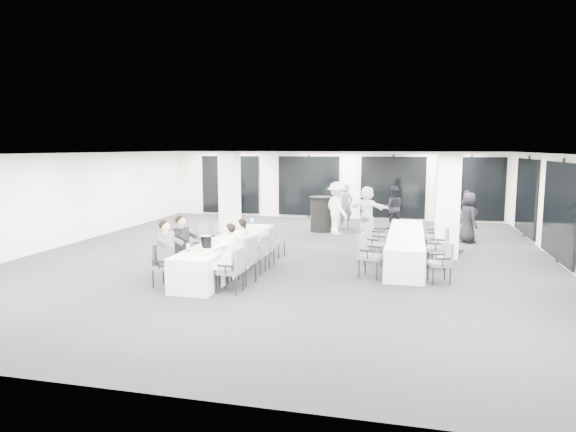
# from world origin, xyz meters

# --- Properties ---
(room) EXTENTS (14.04, 16.04, 2.84)m
(room) POSITION_xyz_m (0.89, 1.11, 1.39)
(room) COLOR #232328
(room) RESTS_ON ground
(column_left) EXTENTS (0.60, 0.60, 2.80)m
(column_left) POSITION_xyz_m (-2.80, 3.20, 1.40)
(column_left) COLOR white
(column_left) RESTS_ON floor
(column_right) EXTENTS (0.60, 0.60, 2.80)m
(column_right) POSITION_xyz_m (4.20, 1.00, 1.40)
(column_right) COLOR white
(column_right) RESTS_ON floor
(banquet_table_main) EXTENTS (0.90, 5.00, 0.75)m
(banquet_table_main) POSITION_xyz_m (-1.07, -1.64, 0.38)
(banquet_table_main) COLOR silver
(banquet_table_main) RESTS_ON floor
(banquet_table_side) EXTENTS (0.90, 5.00, 0.75)m
(banquet_table_side) POSITION_xyz_m (3.14, 0.28, 0.38)
(banquet_table_side) COLOR silver
(banquet_table_side) RESTS_ON floor
(cocktail_table) EXTENTS (0.89, 0.89, 1.24)m
(cocktail_table) POSITION_xyz_m (0.16, 4.52, 0.63)
(cocktail_table) COLOR black
(cocktail_table) RESTS_ON floor
(chair_main_left_near) EXTENTS (0.50, 0.55, 0.92)m
(chair_main_left_near) POSITION_xyz_m (-1.90, -3.50, 0.52)
(chair_main_left_near) COLOR #57595F
(chair_main_left_near) RESTS_ON floor
(chair_main_left_second) EXTENTS (0.56, 0.61, 1.02)m
(chair_main_left_second) POSITION_xyz_m (-1.91, -2.74, 0.58)
(chair_main_left_second) COLOR #57595F
(chair_main_left_second) RESTS_ON floor
(chair_main_left_mid) EXTENTS (0.53, 0.58, 0.96)m
(chair_main_left_mid) POSITION_xyz_m (-1.90, -2.00, 0.55)
(chair_main_left_mid) COLOR #57595F
(chair_main_left_mid) RESTS_ON floor
(chair_main_left_fourth) EXTENTS (0.55, 0.60, 0.98)m
(chair_main_left_fourth) POSITION_xyz_m (-1.90, -1.00, 0.56)
(chair_main_left_fourth) COLOR #57595F
(chair_main_left_fourth) RESTS_ON floor
(chair_main_left_far) EXTENTS (0.48, 0.52, 0.86)m
(chair_main_left_far) POSITION_xyz_m (-1.89, -0.14, 0.49)
(chair_main_left_far) COLOR #57595F
(chair_main_left_far) RESTS_ON floor
(chair_main_right_near) EXTENTS (0.50, 0.55, 0.93)m
(chair_main_right_near) POSITION_xyz_m (-0.24, -3.60, 0.53)
(chair_main_right_near) COLOR #57595F
(chair_main_right_near) RESTS_ON floor
(chair_main_right_second) EXTENTS (0.62, 0.66, 1.04)m
(chair_main_right_second) POSITION_xyz_m (-0.23, -2.89, 0.60)
(chair_main_right_second) COLOR #57595F
(chair_main_right_second) RESTS_ON floor
(chair_main_right_mid) EXTENTS (0.47, 0.52, 0.90)m
(chair_main_right_mid) POSITION_xyz_m (-0.24, -1.89, 0.51)
(chair_main_right_mid) COLOR #57595F
(chair_main_right_mid) RESTS_ON floor
(chair_main_right_fourth) EXTENTS (0.52, 0.58, 1.00)m
(chair_main_right_fourth) POSITION_xyz_m (-0.23, -1.18, 0.57)
(chair_main_right_fourth) COLOR #57595F
(chair_main_right_fourth) RESTS_ON floor
(chair_main_right_far) EXTENTS (0.54, 0.57, 0.92)m
(chair_main_right_far) POSITION_xyz_m (-0.24, -0.08, 0.52)
(chair_main_right_far) COLOR #57595F
(chair_main_right_far) RESTS_ON floor
(chair_side_left_near) EXTENTS (0.62, 0.65, 1.01)m
(chair_side_left_near) POSITION_xyz_m (2.30, -1.63, 0.58)
(chair_side_left_near) COLOR #57595F
(chair_side_left_near) RESTS_ON floor
(chair_side_left_mid) EXTENTS (0.64, 0.67, 1.04)m
(chair_side_left_mid) POSITION_xyz_m (2.30, -0.27, 0.59)
(chair_side_left_mid) COLOR #57595F
(chair_side_left_mid) RESTS_ON floor
(chair_side_left_far) EXTENTS (0.52, 0.58, 0.98)m
(chair_side_left_far) POSITION_xyz_m (2.30, 1.23, 0.56)
(chair_side_left_far) COLOR #57595F
(chair_side_left_far) RESTS_ON floor
(chair_side_right_near) EXTENTS (0.55, 0.57, 0.90)m
(chair_side_right_near) POSITION_xyz_m (3.97, -1.77, 0.51)
(chair_side_right_near) COLOR #57595F
(chair_side_right_near) RESTS_ON floor
(chair_side_right_mid) EXTENTS (0.58, 0.62, 1.01)m
(chair_side_right_mid) POSITION_xyz_m (3.98, -0.37, 0.58)
(chair_side_right_mid) COLOR #57595F
(chair_side_right_mid) RESTS_ON floor
(chair_side_right_far) EXTENTS (0.54, 0.60, 1.01)m
(chair_side_right_far) POSITION_xyz_m (3.98, 1.36, 0.57)
(chair_side_right_far) COLOR #57595F
(chair_side_right_far) RESTS_ON floor
(seated_guest_a) EXTENTS (0.50, 0.38, 1.44)m
(seated_guest_a) POSITION_xyz_m (-1.74, -3.51, 0.81)
(seated_guest_a) COLOR #55575C
(seated_guest_a) RESTS_ON floor
(seated_guest_b) EXTENTS (0.50, 0.38, 1.44)m
(seated_guest_b) POSITION_xyz_m (-1.74, -2.75, 0.81)
(seated_guest_b) COLOR black
(seated_guest_b) RESTS_ON floor
(seated_guest_c) EXTENTS (0.50, 0.38, 1.44)m
(seated_guest_c) POSITION_xyz_m (-0.40, -3.60, 0.81)
(seated_guest_c) COLOR white
(seated_guest_c) RESTS_ON floor
(seated_guest_d) EXTENTS (0.50, 0.38, 1.44)m
(seated_guest_d) POSITION_xyz_m (-0.40, -2.87, 0.81)
(seated_guest_d) COLOR white
(seated_guest_d) RESTS_ON floor
(standing_guest_a) EXTENTS (0.86, 0.86, 1.85)m
(standing_guest_a) POSITION_xyz_m (0.92, 5.39, 0.92)
(standing_guest_a) COLOR #55575C
(standing_guest_a) RESTS_ON floor
(standing_guest_b) EXTENTS (0.94, 0.67, 1.79)m
(standing_guest_b) POSITION_xyz_m (2.60, 5.63, 0.89)
(standing_guest_b) COLOR black
(standing_guest_b) RESTS_ON floor
(standing_guest_c) EXTENTS (1.34, 1.46, 2.04)m
(standing_guest_c) POSITION_xyz_m (0.78, 4.04, 1.02)
(standing_guest_c) COLOR white
(standing_guest_c) RESTS_ON floor
(standing_guest_d) EXTENTS (1.15, 1.01, 1.70)m
(standing_guest_d) POSITION_xyz_m (5.14, 5.37, 0.85)
(standing_guest_d) COLOR black
(standing_guest_d) RESTS_ON floor
(standing_guest_e) EXTENTS (0.79, 0.99, 1.79)m
(standing_guest_e) POSITION_xyz_m (5.00, 3.44, 0.89)
(standing_guest_e) COLOR black
(standing_guest_e) RESTS_ON floor
(standing_guest_f) EXTENTS (1.80, 1.22, 1.83)m
(standing_guest_f) POSITION_xyz_m (1.74, 4.78, 0.92)
(standing_guest_f) COLOR white
(standing_guest_f) RESTS_ON floor
(standing_guest_g) EXTENTS (0.96, 0.97, 2.07)m
(standing_guest_g) POSITION_xyz_m (-4.32, 7.19, 1.04)
(standing_guest_g) COLOR black
(standing_guest_g) RESTS_ON floor
(standing_guest_h) EXTENTS (1.12, 1.03, 1.98)m
(standing_guest_h) POSITION_xyz_m (4.38, 2.00, 0.99)
(standing_guest_h) COLOR #55575C
(standing_guest_h) RESTS_ON floor
(ice_bucket_near) EXTENTS (0.23, 0.23, 0.26)m
(ice_bucket_near) POSITION_xyz_m (-1.17, -2.80, 0.88)
(ice_bucket_near) COLOR black
(ice_bucket_near) RESTS_ON banquet_table_main
(ice_bucket_far) EXTENTS (0.24, 0.24, 0.28)m
(ice_bucket_far) POSITION_xyz_m (-1.10, -0.58, 0.89)
(ice_bucket_far) COLOR black
(ice_bucket_far) RESTS_ON banquet_table_main
(water_bottle_a) EXTENTS (0.07, 0.07, 0.23)m
(water_bottle_a) POSITION_xyz_m (-1.24, -3.62, 0.87)
(water_bottle_a) COLOR silver
(water_bottle_a) RESTS_ON banquet_table_main
(water_bottle_b) EXTENTS (0.07, 0.07, 0.21)m
(water_bottle_b) POSITION_xyz_m (-0.82, -1.24, 0.85)
(water_bottle_b) COLOR silver
(water_bottle_b) RESTS_ON banquet_table_main
(water_bottle_c) EXTENTS (0.08, 0.08, 0.24)m
(water_bottle_c) POSITION_xyz_m (-1.11, 0.39, 0.87)
(water_bottle_c) COLOR silver
(water_bottle_c) RESTS_ON banquet_table_main
(plate_a) EXTENTS (0.20, 0.20, 0.03)m
(plate_a) POSITION_xyz_m (-1.11, -3.30, 0.76)
(plate_a) COLOR white
(plate_a) RESTS_ON banquet_table_main
(plate_b) EXTENTS (0.19, 0.19, 0.03)m
(plate_b) POSITION_xyz_m (-0.87, -3.54, 0.76)
(plate_b) COLOR white
(plate_b) RESTS_ON banquet_table_main
(plate_c) EXTENTS (0.18, 0.18, 0.03)m
(plate_c) POSITION_xyz_m (-1.01, -2.03, 0.76)
(plate_c) COLOR white
(plate_c) RESTS_ON banquet_table_main
(wine_glass) EXTENTS (0.08, 0.08, 0.22)m
(wine_glass) POSITION_xyz_m (-0.92, -3.71, 0.91)
(wine_glass) COLOR silver
(wine_glass) RESTS_ON banquet_table_main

